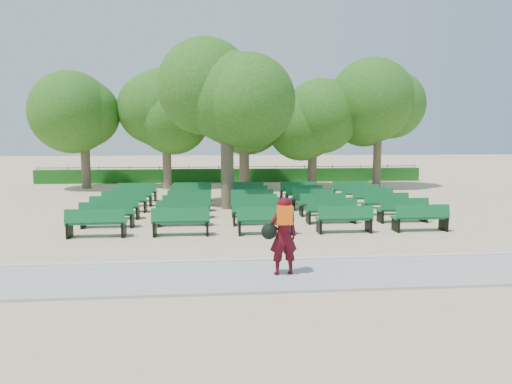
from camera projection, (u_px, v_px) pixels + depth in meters
ground at (249, 218)px, 17.27m from camera, size 120.00×120.00×0.00m
paving at (275, 275)px, 9.95m from camera, size 30.00×2.20×0.06m
curb at (269, 261)px, 11.09m from camera, size 30.00×0.12×0.10m
hedge at (233, 175)px, 31.06m from camera, size 26.00×0.70×0.90m
fence at (233, 181)px, 31.51m from camera, size 26.00×0.10×1.02m
tree_line at (236, 188)px, 27.16m from camera, size 21.80×6.80×7.04m
bench_array at (253, 211)px, 18.25m from camera, size 1.81×0.70×1.12m
tree_among at (227, 102)px, 18.97m from camera, size 4.85×4.85×6.70m
person at (282, 235)px, 9.83m from camera, size 0.82×0.51×1.70m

